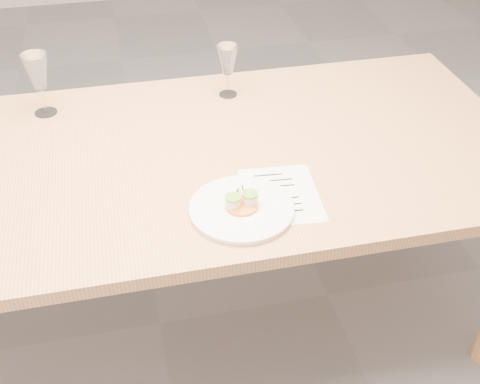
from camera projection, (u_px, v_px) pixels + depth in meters
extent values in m
plane|color=slate|center=(160.00, 323.00, 2.26)|extent=(7.00, 7.00, 0.00)
cube|color=tan|center=(140.00, 165.00, 1.82)|extent=(2.40, 1.00, 0.04)
cylinder|color=tan|center=(401.00, 152.00, 2.55)|extent=(0.07, 0.07, 0.71)
cylinder|color=white|center=(242.00, 209.00, 1.61)|extent=(0.28, 0.28, 0.01)
cylinder|color=white|center=(242.00, 207.00, 1.60)|extent=(0.28, 0.28, 0.01)
cylinder|color=orange|center=(242.00, 206.00, 1.60)|extent=(0.09, 0.09, 0.01)
cylinder|color=#FCEACE|center=(233.00, 202.00, 1.58)|extent=(0.04, 0.04, 0.03)
cylinder|color=#FCEACE|center=(250.00, 199.00, 1.59)|extent=(0.04, 0.04, 0.03)
cylinder|color=#7FBB33|center=(233.00, 197.00, 1.57)|extent=(0.04, 0.04, 0.01)
cylinder|color=#7FBB33|center=(250.00, 194.00, 1.58)|extent=(0.04, 0.04, 0.01)
cylinder|color=tan|center=(266.00, 215.00, 1.58)|extent=(0.04, 0.04, 0.00)
cube|color=white|center=(281.00, 195.00, 1.67)|extent=(0.23, 0.28, 0.00)
cube|color=black|center=(268.00, 175.00, 1.74)|extent=(0.09, 0.01, 0.00)
cube|color=black|center=(270.00, 181.00, 1.72)|extent=(0.13, 0.02, 0.00)
cube|color=black|center=(272.00, 187.00, 1.69)|extent=(0.13, 0.02, 0.00)
cube|color=black|center=(275.00, 199.00, 1.65)|extent=(0.13, 0.02, 0.00)
cube|color=black|center=(277.00, 205.00, 1.63)|extent=(0.13, 0.02, 0.00)
cube|color=black|center=(279.00, 212.00, 1.61)|extent=(0.13, 0.02, 0.00)
cylinder|color=white|center=(46.00, 112.00, 2.02)|extent=(0.07, 0.07, 0.00)
cylinder|color=white|center=(43.00, 100.00, 1.99)|extent=(0.01, 0.01, 0.09)
cone|color=white|center=(37.00, 72.00, 1.93)|extent=(0.09, 0.09, 0.12)
cylinder|color=white|center=(228.00, 94.00, 2.12)|extent=(0.06, 0.06, 0.00)
cylinder|color=white|center=(228.00, 84.00, 2.10)|extent=(0.01, 0.01, 0.08)
cone|color=white|center=(227.00, 60.00, 2.04)|extent=(0.07, 0.07, 0.10)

